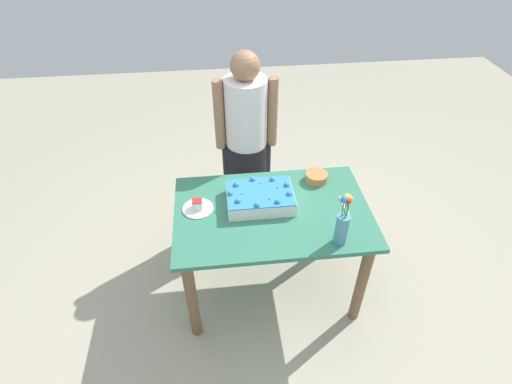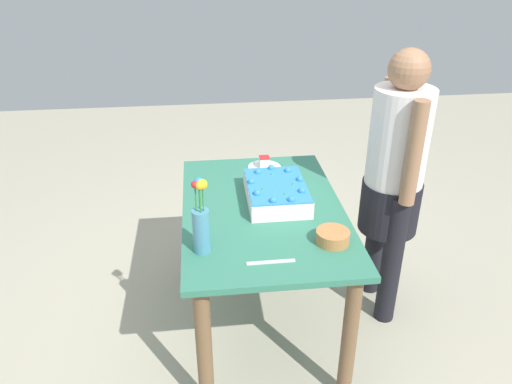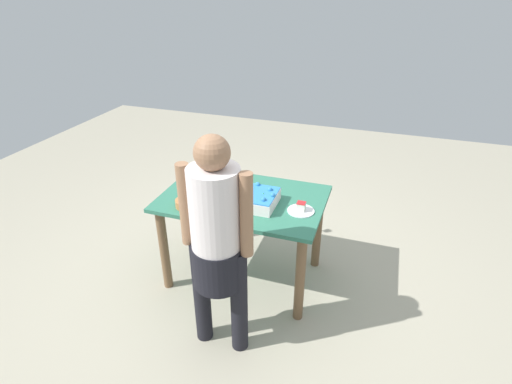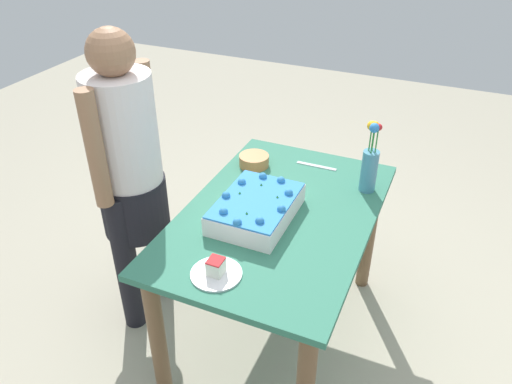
# 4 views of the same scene
# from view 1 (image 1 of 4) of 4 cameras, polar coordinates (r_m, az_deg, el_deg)

# --- Properties ---
(ground_plane) EXTENTS (8.00, 8.00, 0.00)m
(ground_plane) POSITION_cam_1_polar(r_m,az_deg,el_deg) (3.03, 1.98, -13.05)
(ground_plane) COLOR #ABA38D
(dining_table) EXTENTS (1.22, 0.80, 0.74)m
(dining_table) POSITION_cam_1_polar(r_m,az_deg,el_deg) (2.58, 2.28, -4.88)
(dining_table) COLOR #31745B
(dining_table) RESTS_ON ground_plane
(sheet_cake) EXTENTS (0.42, 0.30, 0.12)m
(sheet_cake) POSITION_cam_1_polar(r_m,az_deg,el_deg) (2.50, 0.58, -0.77)
(sheet_cake) COLOR white
(sheet_cake) RESTS_ON dining_table
(serving_plate_with_slice) EXTENTS (0.19, 0.19, 0.07)m
(serving_plate_with_slice) POSITION_cam_1_polar(r_m,az_deg,el_deg) (2.50, -8.33, -2.08)
(serving_plate_with_slice) COLOR white
(serving_plate_with_slice) RESTS_ON dining_table
(cake_knife) EXTENTS (0.02, 0.20, 0.00)m
(cake_knife) POSITION_cam_1_polar(r_m,az_deg,el_deg) (2.56, 12.61, -2.16)
(cake_knife) COLOR silver
(cake_knife) RESTS_ON dining_table
(flower_vase) EXTENTS (0.07, 0.07, 0.34)m
(flower_vase) POSITION_cam_1_polar(r_m,az_deg,el_deg) (2.24, 12.24, -4.54)
(flower_vase) COLOR teal
(flower_vase) RESTS_ON dining_table
(fruit_bowl) EXTENTS (0.15, 0.15, 0.06)m
(fruit_bowl) POSITION_cam_1_polar(r_m,az_deg,el_deg) (2.72, 8.63, 2.14)
(fruit_bowl) COLOR #BA7641
(fruit_bowl) RESTS_ON dining_table
(person_standing) EXTENTS (0.45, 0.31, 1.49)m
(person_standing) POSITION_cam_1_polar(r_m,az_deg,el_deg) (2.96, -1.39, 7.91)
(person_standing) COLOR black
(person_standing) RESTS_ON ground_plane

